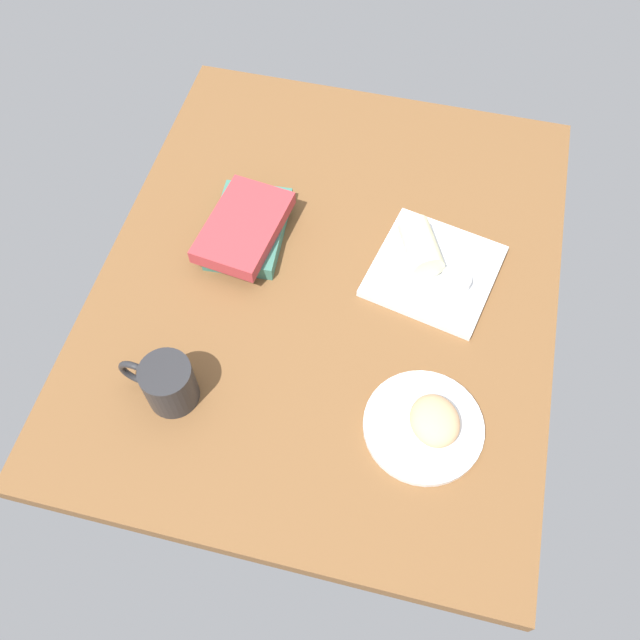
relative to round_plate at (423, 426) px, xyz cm
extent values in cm
cube|color=brown|center=(26.95, 23.40, -2.70)|extent=(110.00, 90.00, 4.00)
cylinder|color=white|center=(0.00, 0.00, 0.00)|extent=(21.13, 21.13, 1.40)
ellipsoid|color=tan|center=(0.16, -1.53, 3.10)|extent=(12.56, 11.97, 4.81)
cube|color=white|center=(33.17, 3.17, 0.10)|extent=(27.81, 27.81, 1.60)
cylinder|color=silver|center=(30.30, -1.23, 2.27)|extent=(5.79, 5.79, 2.75)
cylinder|color=#CC531E|center=(30.30, -1.23, 3.35)|extent=(4.75, 4.75, 0.40)
cylinder|color=beige|center=(35.46, 6.69, 4.06)|extent=(12.89, 10.56, 6.32)
cube|color=#387260|center=(34.21, 41.96, 0.94)|extent=(22.46, 15.71, 3.29)
cube|color=#A53338|center=(31.96, 42.04, 4.18)|extent=(23.29, 16.43, 3.19)
cylinder|color=#262628|center=(-4.34, 44.54, 4.21)|extent=(9.19, 9.19, 9.82)
cylinder|color=#AB6E4B|center=(-4.34, 44.54, 8.52)|extent=(7.53, 7.53, 0.40)
torus|color=#262628|center=(-3.74, 50.72, 4.21)|extent=(1.88, 7.17, 7.09)
camera|label=1|loc=(-47.13, 7.24, 110.66)|focal=37.85mm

